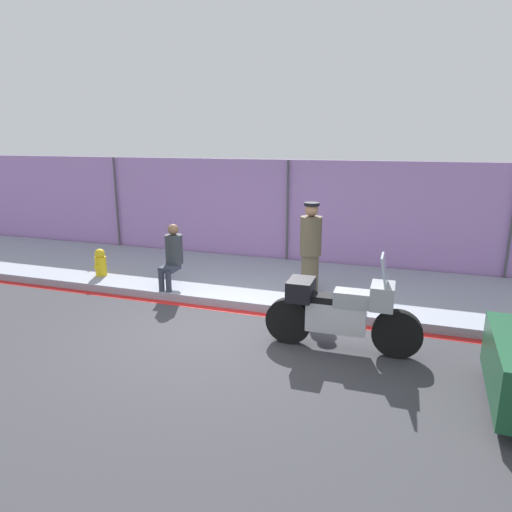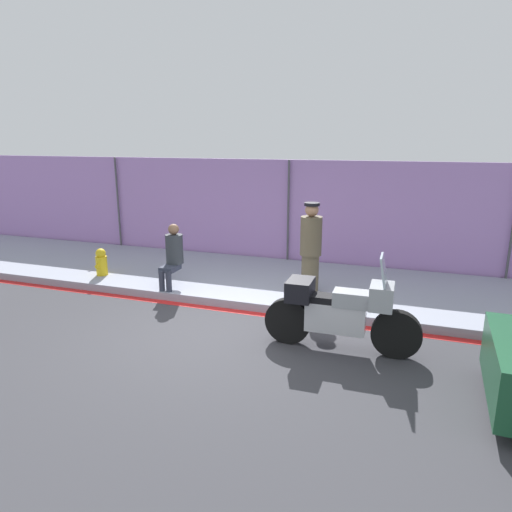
{
  "view_description": "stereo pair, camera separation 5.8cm",
  "coord_description": "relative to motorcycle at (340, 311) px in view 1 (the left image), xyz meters",
  "views": [
    {
      "loc": [
        2.74,
        -6.23,
        3.01
      ],
      "look_at": [
        0.2,
        1.31,
        0.97
      ],
      "focal_mm": 32.0,
      "sensor_mm": 36.0,
      "label": 1
    },
    {
      "loc": [
        2.79,
        -6.21,
        3.01
      ],
      "look_at": [
        0.2,
        1.31,
        0.97
      ],
      "focal_mm": 32.0,
      "sensor_mm": 36.0,
      "label": 2
    }
  ],
  "objects": [
    {
      "name": "fire_hydrant",
      "position": [
        -5.38,
        1.63,
        -0.15
      ],
      "size": [
        0.24,
        0.3,
        0.59
      ],
      "color": "gold",
      "rests_on": "sidewalk"
    },
    {
      "name": "sidewalk",
      "position": [
        -1.92,
        2.62,
        -0.52
      ],
      "size": [
        35.58,
        3.21,
        0.16
      ],
      "color": "#8E93A3",
      "rests_on": "ground_plane"
    },
    {
      "name": "person_seated_on_curb",
      "position": [
        -3.52,
        1.46,
        0.25
      ],
      "size": [
        0.34,
        0.64,
        1.25
      ],
      "color": "#2D3342",
      "rests_on": "sidewalk"
    },
    {
      "name": "storefront_fence",
      "position": [
        -1.92,
        4.31,
        0.68
      ],
      "size": [
        33.8,
        0.17,
        2.55
      ],
      "color": "#AD7FC6",
      "rests_on": "ground_plane"
    },
    {
      "name": "ground_plane",
      "position": [
        -1.92,
        -0.04,
        -0.6
      ],
      "size": [
        120.0,
        120.0,
        0.0
      ],
      "primitive_type": "plane",
      "color": "#38383D"
    },
    {
      "name": "officer_standing",
      "position": [
        -0.88,
        2.0,
        0.44
      ],
      "size": [
        0.4,
        0.4,
        1.73
      ],
      "color": "brown",
      "rests_on": "sidewalk"
    },
    {
      "name": "curb_paint_stripe",
      "position": [
        -1.92,
        0.93,
        -0.59
      ],
      "size": [
        35.58,
        0.18,
        0.01
      ],
      "color": "red",
      "rests_on": "ground_plane"
    },
    {
      "name": "motorcycle",
      "position": [
        0.0,
        0.0,
        0.0
      ],
      "size": [
        2.27,
        0.51,
        1.48
      ],
      "rotation": [
        0.0,
        0.0,
        0.01
      ],
      "color": "black",
      "rests_on": "ground_plane"
    }
  ]
}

